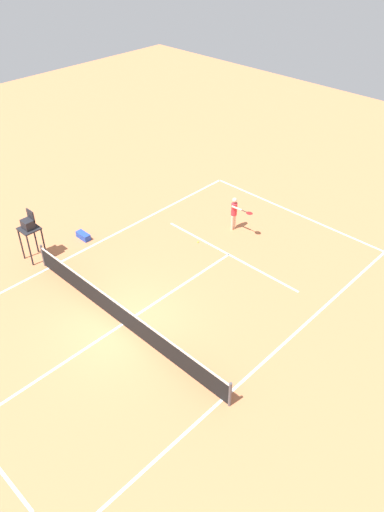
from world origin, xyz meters
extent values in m
plane|color=#D37A4C|center=(0.00, 0.00, 0.00)|extent=(60.00, 60.00, 0.00)
cube|color=white|center=(0.00, -11.26, 0.00)|extent=(10.00, 0.10, 0.01)
cube|color=white|center=(-5.00, 0.00, 0.00)|extent=(0.10, 22.51, 0.01)
cube|color=white|center=(5.00, 0.00, 0.00)|extent=(0.10, 22.51, 0.01)
cube|color=white|center=(0.00, -6.19, 0.00)|extent=(7.50, 0.10, 0.01)
cube|color=white|center=(0.00, 0.00, 0.00)|extent=(0.10, 12.38, 0.01)
cylinder|color=#4C4C51|center=(-5.30, 0.00, 0.54)|extent=(0.10, 0.10, 1.07)
cylinder|color=#4C4C51|center=(5.30, 0.00, 0.54)|extent=(0.10, 0.10, 1.07)
cube|color=black|center=(0.00, 0.00, 0.46)|extent=(10.60, 0.03, 0.91)
cube|color=white|center=(0.00, 0.00, 0.93)|extent=(10.60, 0.04, 0.06)
cylinder|color=beige|center=(1.23, -8.04, 0.40)|extent=(0.12, 0.12, 0.80)
cylinder|color=beige|center=(1.21, -7.84, 0.40)|extent=(0.12, 0.12, 0.80)
cylinder|color=red|center=(1.22, -7.94, 1.11)|extent=(0.28, 0.28, 0.62)
sphere|color=beige|center=(1.22, -7.94, 1.60)|extent=(0.23, 0.23, 0.23)
cylinder|color=beige|center=(1.24, -8.12, 1.14)|extent=(0.09, 0.09, 0.55)
cylinder|color=beige|center=(0.93, -7.78, 1.35)|extent=(0.56, 0.13, 0.09)
cylinder|color=black|center=(0.53, -7.81, 1.35)|extent=(0.26, 0.06, 0.04)
ellipsoid|color=red|center=(0.24, -7.83, 1.35)|extent=(0.34, 0.30, 0.04)
sphere|color=#CCE033|center=(1.65, -5.91, 0.03)|extent=(0.07, 0.07, 0.07)
cylinder|color=#232328|center=(5.68, 0.35, 0.78)|extent=(0.07, 0.07, 1.55)
cylinder|color=#232328|center=(6.38, 0.35, 0.78)|extent=(0.07, 0.07, 1.55)
cylinder|color=#232328|center=(5.68, -0.35, 0.78)|extent=(0.07, 0.07, 1.55)
cylinder|color=#232328|center=(6.38, -0.35, 0.78)|extent=(0.07, 0.07, 1.55)
cube|color=#232328|center=(6.03, 0.00, 1.58)|extent=(0.80, 0.80, 0.06)
cube|color=#232328|center=(6.03, 0.00, 1.81)|extent=(0.50, 0.44, 0.40)
cube|color=#232328|center=(6.03, -0.20, 2.16)|extent=(0.50, 0.06, 0.50)
cube|color=#2647B7|center=(5.78, -2.42, 0.15)|extent=(0.76, 0.32, 0.30)
camera|label=1|loc=(-11.29, 7.95, 13.23)|focal=34.78mm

